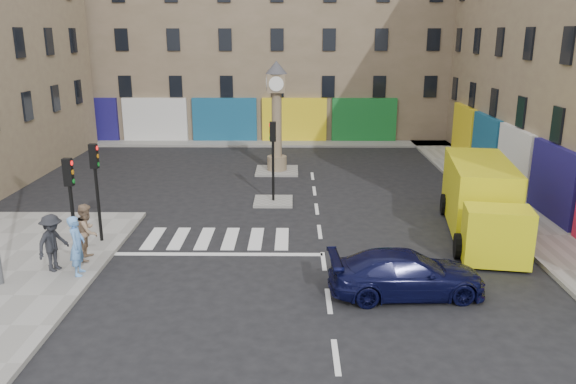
{
  "coord_description": "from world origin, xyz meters",
  "views": [
    {
      "loc": [
        -1.07,
        -17.2,
        7.75
      ],
      "look_at": [
        -1.26,
        2.83,
        2.0
      ],
      "focal_mm": 35.0,
      "sensor_mm": 36.0,
      "label": 1
    }
  ],
  "objects_px": {
    "pedestrian_dark": "(53,243)",
    "pedestrian_blue": "(77,246)",
    "clock_pillar": "(277,110)",
    "yellow_van": "(481,200)",
    "traffic_light_left_far": "(96,177)",
    "pedestrian_tan": "(87,231)",
    "traffic_light_left_near": "(71,195)",
    "navy_sedan": "(406,274)",
    "traffic_light_island": "(273,148)"
  },
  "relations": [
    {
      "from": "yellow_van",
      "to": "pedestrian_blue",
      "type": "bearing_deg",
      "value": -153.65
    },
    {
      "from": "traffic_light_left_near",
      "to": "pedestrian_blue",
      "type": "xyz_separation_m",
      "value": [
        0.3,
        -0.66,
        -1.48
      ]
    },
    {
      "from": "traffic_light_island",
      "to": "navy_sedan",
      "type": "bearing_deg",
      "value": -65.36
    },
    {
      "from": "traffic_light_island",
      "to": "pedestrian_tan",
      "type": "xyz_separation_m",
      "value": [
        -6.15,
        -7.13,
        -1.46
      ]
    },
    {
      "from": "pedestrian_tan",
      "to": "pedestrian_blue",
      "type": "bearing_deg",
      "value": -177.14
    },
    {
      "from": "navy_sedan",
      "to": "pedestrian_blue",
      "type": "relative_size",
      "value": 2.39
    },
    {
      "from": "traffic_light_left_near",
      "to": "traffic_light_island",
      "type": "distance_m",
      "value": 10.03
    },
    {
      "from": "traffic_light_island",
      "to": "pedestrian_tan",
      "type": "relative_size",
      "value": 1.89
    },
    {
      "from": "clock_pillar",
      "to": "pedestrian_blue",
      "type": "distance_m",
      "value": 15.83
    },
    {
      "from": "clock_pillar",
      "to": "pedestrian_blue",
      "type": "relative_size",
      "value": 3.09
    },
    {
      "from": "pedestrian_dark",
      "to": "pedestrian_blue",
      "type": "bearing_deg",
      "value": -87.29
    },
    {
      "from": "navy_sedan",
      "to": "yellow_van",
      "type": "xyz_separation_m",
      "value": [
        3.99,
        5.56,
        0.68
      ]
    },
    {
      "from": "traffic_light_left_far",
      "to": "clock_pillar",
      "type": "distance_m",
      "value": 13.05
    },
    {
      "from": "traffic_light_left_near",
      "to": "pedestrian_tan",
      "type": "distance_m",
      "value": 1.64
    },
    {
      "from": "navy_sedan",
      "to": "clock_pillar",
      "type": "bearing_deg",
      "value": 11.75
    },
    {
      "from": "traffic_light_left_near",
      "to": "traffic_light_left_far",
      "type": "relative_size",
      "value": 1.0
    },
    {
      "from": "yellow_van",
      "to": "pedestrian_tan",
      "type": "bearing_deg",
      "value": -158.73
    },
    {
      "from": "pedestrian_blue",
      "to": "pedestrian_tan",
      "type": "xyz_separation_m",
      "value": [
        -0.15,
        1.33,
        -0.01
      ]
    },
    {
      "from": "traffic_light_left_near",
      "to": "traffic_light_left_far",
      "type": "bearing_deg",
      "value": 90.0
    },
    {
      "from": "pedestrian_blue",
      "to": "pedestrian_tan",
      "type": "bearing_deg",
      "value": 0.09
    },
    {
      "from": "traffic_light_left_far",
      "to": "yellow_van",
      "type": "relative_size",
      "value": 0.47
    },
    {
      "from": "navy_sedan",
      "to": "pedestrian_tan",
      "type": "distance_m",
      "value": 10.8
    },
    {
      "from": "traffic_light_left_far",
      "to": "pedestrian_tan",
      "type": "height_order",
      "value": "traffic_light_left_far"
    },
    {
      "from": "traffic_light_island",
      "to": "pedestrian_dark",
      "type": "bearing_deg",
      "value": -130.32
    },
    {
      "from": "traffic_light_left_far",
      "to": "pedestrian_blue",
      "type": "distance_m",
      "value": 3.41
    },
    {
      "from": "navy_sedan",
      "to": "pedestrian_dark",
      "type": "xyz_separation_m",
      "value": [
        -11.29,
        1.38,
        0.43
      ]
    },
    {
      "from": "clock_pillar",
      "to": "pedestrian_blue",
      "type": "height_order",
      "value": "clock_pillar"
    },
    {
      "from": "traffic_light_left_far",
      "to": "pedestrian_dark",
      "type": "xyz_separation_m",
      "value": [
        -0.62,
        -2.75,
        -1.51
      ]
    },
    {
      "from": "traffic_light_left_near",
      "to": "pedestrian_tan",
      "type": "bearing_deg",
      "value": 77.55
    },
    {
      "from": "traffic_light_left_near",
      "to": "pedestrian_dark",
      "type": "bearing_deg",
      "value": -150.36
    },
    {
      "from": "clock_pillar",
      "to": "pedestrian_tan",
      "type": "distance_m",
      "value": 14.69
    },
    {
      "from": "yellow_van",
      "to": "pedestrian_dark",
      "type": "height_order",
      "value": "yellow_van"
    },
    {
      "from": "traffic_light_left_near",
      "to": "clock_pillar",
      "type": "xyz_separation_m",
      "value": [
        6.3,
        13.8,
        0.93
      ]
    },
    {
      "from": "clock_pillar",
      "to": "pedestrian_tan",
      "type": "relative_size",
      "value": 3.11
    },
    {
      "from": "clock_pillar",
      "to": "pedestrian_dark",
      "type": "relative_size",
      "value": 3.17
    },
    {
      "from": "pedestrian_blue",
      "to": "pedestrian_tan",
      "type": "relative_size",
      "value": 1.01
    },
    {
      "from": "traffic_light_left_far",
      "to": "pedestrian_tan",
      "type": "bearing_deg",
      "value": -85.07
    },
    {
      "from": "navy_sedan",
      "to": "pedestrian_dark",
      "type": "bearing_deg",
      "value": 79.06
    },
    {
      "from": "traffic_light_island",
      "to": "clock_pillar",
      "type": "height_order",
      "value": "clock_pillar"
    },
    {
      "from": "navy_sedan",
      "to": "pedestrian_blue",
      "type": "height_order",
      "value": "pedestrian_blue"
    },
    {
      "from": "navy_sedan",
      "to": "yellow_van",
      "type": "bearing_deg",
      "value": -39.63
    },
    {
      "from": "traffic_light_left_far",
      "to": "traffic_light_island",
      "type": "xyz_separation_m",
      "value": [
        6.3,
        5.4,
        -0.03
      ]
    },
    {
      "from": "traffic_light_left_far",
      "to": "pedestrian_tan",
      "type": "xyz_separation_m",
      "value": [
        0.15,
        -1.73,
        -1.49
      ]
    },
    {
      "from": "traffic_light_left_near",
      "to": "navy_sedan",
      "type": "bearing_deg",
      "value": -9.22
    },
    {
      "from": "traffic_light_left_far",
      "to": "pedestrian_tan",
      "type": "distance_m",
      "value": 2.28
    },
    {
      "from": "clock_pillar",
      "to": "navy_sedan",
      "type": "distance_m",
      "value": 16.38
    },
    {
      "from": "pedestrian_blue",
      "to": "pedestrian_tan",
      "type": "height_order",
      "value": "pedestrian_blue"
    },
    {
      "from": "traffic_light_left_far",
      "to": "yellow_van",
      "type": "height_order",
      "value": "traffic_light_left_far"
    },
    {
      "from": "traffic_light_island",
      "to": "clock_pillar",
      "type": "relative_size",
      "value": 0.61
    },
    {
      "from": "traffic_light_island",
      "to": "pedestrian_blue",
      "type": "bearing_deg",
      "value": -125.36
    }
  ]
}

